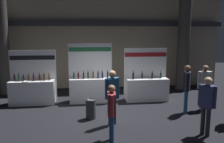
% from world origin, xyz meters
% --- Properties ---
extents(ground_plane, '(27.17, 27.17, 0.00)m').
position_xyz_m(ground_plane, '(0.00, 0.00, 0.00)').
color(ground_plane, black).
extents(hall_colonnade, '(13.58, 1.38, 6.17)m').
position_xyz_m(hall_colonnade, '(0.00, 4.33, 3.04)').
color(hall_colonnade, gray).
rests_on(hall_colonnade, ground_plane).
extents(exhibitor_booth_0, '(1.88, 0.70, 2.22)m').
position_xyz_m(exhibitor_booth_0, '(-2.78, 1.72, 0.58)').
color(exhibitor_booth_0, white).
rests_on(exhibitor_booth_0, ground_plane).
extents(exhibitor_booth_1, '(1.87, 0.66, 2.48)m').
position_xyz_m(exhibitor_booth_1, '(-0.38, 1.76, 0.63)').
color(exhibitor_booth_1, white).
rests_on(exhibitor_booth_1, ground_plane).
extents(exhibitor_booth_2, '(1.91, 0.66, 2.26)m').
position_xyz_m(exhibitor_booth_2, '(2.05, 1.70, 0.58)').
color(exhibitor_booth_2, white).
rests_on(exhibitor_booth_2, ground_plane).
extents(trash_bin, '(0.34, 0.34, 0.68)m').
position_xyz_m(trash_bin, '(-0.44, -0.28, 0.34)').
color(trash_bin, '#38383D').
rests_on(trash_bin, ground_plane).
extents(visitor_2, '(0.57, 0.24, 1.72)m').
position_xyz_m(visitor_2, '(3.90, 0.19, 1.03)').
color(visitor_2, '#ADA393').
rests_on(visitor_2, ground_plane).
extents(visitor_3, '(0.24, 0.61, 1.58)m').
position_xyz_m(visitor_3, '(0.06, -2.06, 0.93)').
color(visitor_3, navy).
rests_on(visitor_3, ground_plane).
extents(visitor_4, '(0.49, 0.39, 1.77)m').
position_xyz_m(visitor_4, '(0.23, -0.88, 1.06)').
color(visitor_4, '#23232D').
rests_on(visitor_4, ground_plane).
extents(visitor_5, '(0.39, 0.44, 1.72)m').
position_xyz_m(visitor_5, '(2.77, -2.02, 1.02)').
color(visitor_5, '#23232D').
rests_on(visitor_5, ground_plane).
extents(visitor_6, '(0.39, 0.50, 1.78)m').
position_xyz_m(visitor_6, '(3.04, -0.12, 1.07)').
color(visitor_6, navy).
rests_on(visitor_6, ground_plane).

